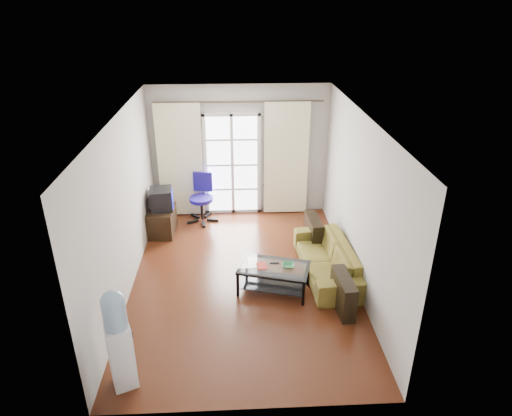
{
  "coord_description": "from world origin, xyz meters",
  "views": [
    {
      "loc": [
        -0.12,
        -6.3,
        4.3
      ],
      "look_at": [
        0.22,
        0.35,
        1.13
      ],
      "focal_mm": 32.0,
      "sensor_mm": 36.0,
      "label": 1
    }
  ],
  "objects_px": {
    "sofa": "(327,259)",
    "crt_tv": "(160,199)",
    "task_chair": "(202,207)",
    "water_cooler": "(118,338)",
    "coffee_table": "(274,275)",
    "tv_stand": "(162,221)"
  },
  "relations": [
    {
      "from": "sofa",
      "to": "crt_tv",
      "type": "relative_size",
      "value": 3.97
    },
    {
      "from": "sofa",
      "to": "task_chair",
      "type": "relative_size",
      "value": 1.97
    },
    {
      "from": "water_cooler",
      "to": "task_chair",
      "type": "bearing_deg",
      "value": 58.36
    },
    {
      "from": "crt_tv",
      "to": "water_cooler",
      "type": "distance_m",
      "value": 3.85
    },
    {
      "from": "coffee_table",
      "to": "tv_stand",
      "type": "relative_size",
      "value": 1.72
    },
    {
      "from": "tv_stand",
      "to": "sofa",
      "type": "bearing_deg",
      "value": -25.61
    },
    {
      "from": "tv_stand",
      "to": "crt_tv",
      "type": "distance_m",
      "value": 0.46
    },
    {
      "from": "crt_tv",
      "to": "tv_stand",
      "type": "bearing_deg",
      "value": -107.71
    },
    {
      "from": "crt_tv",
      "to": "task_chair",
      "type": "xyz_separation_m",
      "value": [
        0.75,
        0.5,
        -0.42
      ]
    },
    {
      "from": "task_chair",
      "to": "sofa",
      "type": "bearing_deg",
      "value": -34.49
    },
    {
      "from": "sofa",
      "to": "tv_stand",
      "type": "height_order",
      "value": "sofa"
    },
    {
      "from": "sofa",
      "to": "coffee_table",
      "type": "xyz_separation_m",
      "value": [
        -0.92,
        -0.44,
        0.0
      ]
    },
    {
      "from": "sofa",
      "to": "crt_tv",
      "type": "xyz_separation_m",
      "value": [
        -2.92,
        1.59,
        0.44
      ]
    },
    {
      "from": "sofa",
      "to": "tv_stand",
      "type": "distance_m",
      "value": 3.32
    },
    {
      "from": "coffee_table",
      "to": "crt_tv",
      "type": "bearing_deg",
      "value": 134.6
    },
    {
      "from": "tv_stand",
      "to": "task_chair",
      "type": "xyz_separation_m",
      "value": [
        0.75,
        0.52,
        0.04
      ]
    },
    {
      "from": "sofa",
      "to": "water_cooler",
      "type": "bearing_deg",
      "value": -55.61
    },
    {
      "from": "crt_tv",
      "to": "sofa",
      "type": "bearing_deg",
      "value": -35.52
    },
    {
      "from": "coffee_table",
      "to": "sofa",
      "type": "bearing_deg",
      "value": 25.55
    },
    {
      "from": "crt_tv",
      "to": "task_chair",
      "type": "distance_m",
      "value": 0.99
    },
    {
      "from": "task_chair",
      "to": "water_cooler",
      "type": "xyz_separation_m",
      "value": [
        -0.7,
        -4.34,
        0.41
      ]
    },
    {
      "from": "sofa",
      "to": "task_chair",
      "type": "height_order",
      "value": "task_chair"
    }
  ]
}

